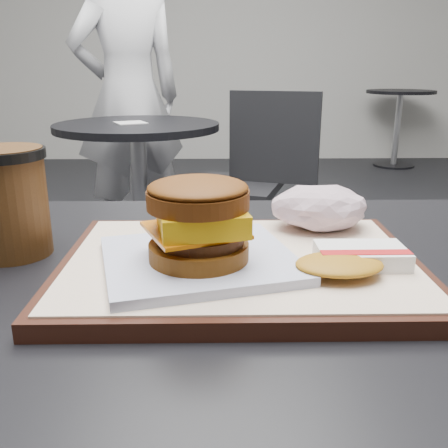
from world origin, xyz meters
The scene contains 11 objects.
customer_table centered at (0.00, 0.00, 0.58)m, with size 0.80×0.60×0.77m.
serving_tray centered at (0.01, -0.01, 0.78)m, with size 0.38×0.28×0.02m.
breakfast_sandwich centered at (-0.03, -0.03, 0.83)m, with size 0.23×0.21×0.09m.
hash_brown centered at (0.12, -0.04, 0.80)m, with size 0.12×0.09×0.02m.
crumpled_wrapper centered at (0.11, 0.09, 0.82)m, with size 0.12×0.09×0.05m, color silver, non-canonical shape.
coffee_cup centered at (-0.26, 0.06, 0.84)m, with size 0.10×0.10×0.13m.
neighbor_table centered at (-0.35, 1.65, 0.55)m, with size 0.70×0.70×0.75m.
napkin centered at (-0.38, 1.65, 0.75)m, with size 0.12×0.12×0.00m, color white.
neighbor_chair centered at (0.12, 1.70, 0.51)m, with size 0.65×0.53×0.88m.
patron centered at (-0.48, 2.24, 0.82)m, with size 0.60×0.39×1.65m, color silver.
bg_table_far centered at (1.80, 4.50, 0.56)m, with size 0.66×0.66×0.75m.
Camera 1 is at (-0.02, -0.50, 0.99)m, focal length 40.00 mm.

